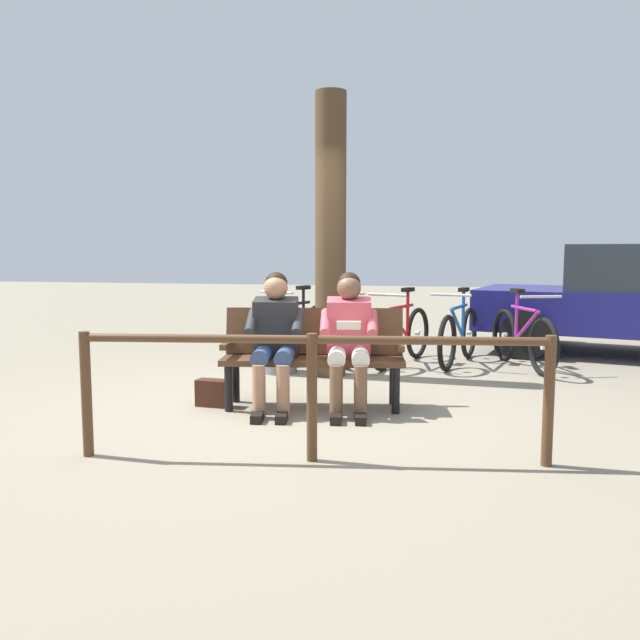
% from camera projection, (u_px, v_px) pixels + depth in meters
% --- Properties ---
extents(ground_plane, '(40.00, 40.00, 0.00)m').
position_uv_depth(ground_plane, '(289.00, 409.00, 5.51)').
color(ground_plane, gray).
extents(bench, '(1.66, 0.73, 0.87)m').
position_uv_depth(bench, '(313.00, 350.00, 5.59)').
color(bench, '#51331E').
rests_on(bench, ground).
extents(person_reading, '(0.53, 0.81, 1.20)m').
position_uv_depth(person_reading, '(349.00, 335.00, 5.39)').
color(person_reading, '#D84C59').
rests_on(person_reading, ground).
extents(person_companion, '(0.53, 0.81, 1.20)m').
position_uv_depth(person_companion, '(275.00, 334.00, 5.43)').
color(person_companion, '#262628').
rests_on(person_companion, ground).
extents(handbag, '(0.31, 0.16, 0.24)m').
position_uv_depth(handbag, '(213.00, 393.00, 5.60)').
color(handbag, '#3F1E14').
rests_on(handbag, ground).
extents(tree_trunk, '(0.34, 0.34, 3.08)m').
position_uv_depth(tree_trunk, '(331.00, 237.00, 6.85)').
color(tree_trunk, '#4C3823').
rests_on(tree_trunk, ground).
extents(litter_bin, '(0.42, 0.42, 0.83)m').
position_uv_depth(litter_bin, '(279.00, 337.00, 7.13)').
color(litter_bin, slate).
rests_on(litter_bin, ground).
extents(bicycle_black, '(0.68, 1.60, 0.94)m').
position_uv_depth(bicycle_black, '(523.00, 338.00, 7.40)').
color(bicycle_black, black).
rests_on(bicycle_black, ground).
extents(bicycle_green, '(0.59, 1.64, 0.94)m').
position_uv_depth(bicycle_green, '(459.00, 335.00, 7.65)').
color(bicycle_green, black).
rests_on(bicycle_green, ground).
extents(bicycle_red, '(0.68, 1.60, 0.94)m').
position_uv_depth(bicycle_red, '(401.00, 335.00, 7.65)').
color(bicycle_red, black).
rests_on(bicycle_red, ground).
extents(bicycle_purple, '(0.63, 1.62, 0.94)m').
position_uv_depth(bicycle_purple, '(341.00, 333.00, 7.88)').
color(bicycle_purple, black).
rests_on(bicycle_purple, ground).
extents(bicycle_blue, '(0.69, 1.60, 0.94)m').
position_uv_depth(bicycle_blue, '(296.00, 331.00, 8.10)').
color(bicycle_blue, black).
rests_on(bicycle_blue, ground).
extents(railing_fence, '(3.08, 0.52, 0.85)m').
position_uv_depth(railing_fence, '(312.00, 373.00, 4.09)').
color(railing_fence, '#51331E').
rests_on(railing_fence, ground).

